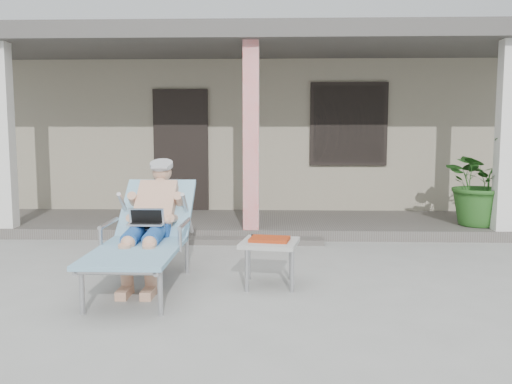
{
  "coord_description": "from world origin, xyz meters",
  "views": [
    {
      "loc": [
        0.32,
        -5.43,
        1.53
      ],
      "look_at": [
        0.12,
        0.6,
        0.85
      ],
      "focal_mm": 38.0,
      "sensor_mm": 36.0,
      "label": 1
    }
  ],
  "objects": [
    {
      "name": "ground",
      "position": [
        0.0,
        0.0,
        0.0
      ],
      "size": [
        60.0,
        60.0,
        0.0
      ],
      "primitive_type": "plane",
      "color": "#9E9E99",
      "rests_on": "ground"
    },
    {
      "name": "lounger",
      "position": [
        -0.95,
        -0.1,
        0.81
      ],
      "size": [
        0.77,
        2.03,
        1.31
      ],
      "rotation": [
        0.0,
        0.0,
        -0.0
      ],
      "color": "#B7B7BC",
      "rests_on": "ground"
    },
    {
      "name": "porch_step",
      "position": [
        0.0,
        1.85,
        0.04
      ],
      "size": [
        2.0,
        0.3,
        0.07
      ],
      "primitive_type": "cube",
      "color": "#605B56",
      "rests_on": "ground"
    },
    {
      "name": "porch_deck",
      "position": [
        0.0,
        3.0,
        0.07
      ],
      "size": [
        10.0,
        2.0,
        0.15
      ],
      "primitive_type": "cube",
      "color": "#605B56",
      "rests_on": "ground"
    },
    {
      "name": "house",
      "position": [
        0.0,
        6.5,
        1.67
      ],
      "size": [
        10.4,
        5.4,
        3.3
      ],
      "color": "gray",
      "rests_on": "ground"
    },
    {
      "name": "potted_palm",
      "position": [
        3.37,
        2.56,
        0.8
      ],
      "size": [
        1.42,
        1.31,
        1.31
      ],
      "primitive_type": "imported",
      "rotation": [
        0.0,
        0.0,
        0.29
      ],
      "color": "#26591E",
      "rests_on": "porch_deck"
    },
    {
      "name": "side_table",
      "position": [
        0.28,
        -0.18,
        0.41
      ],
      "size": [
        0.62,
        0.62,
        0.49
      ],
      "rotation": [
        0.0,
        0.0,
        -0.17
      ],
      "color": "#ACACA7",
      "rests_on": "ground"
    },
    {
      "name": "porch_overhang",
      "position": [
        0.0,
        2.95,
        2.79
      ],
      "size": [
        10.0,
        2.3,
        2.85
      ],
      "color": "silver",
      "rests_on": "porch_deck"
    }
  ]
}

